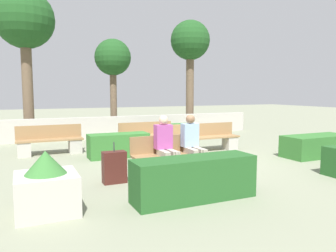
{
  "coord_description": "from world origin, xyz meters",
  "views": [
    {
      "loc": [
        -4.13,
        -7.91,
        1.87
      ],
      "look_at": [
        -0.32,
        0.5,
        0.9
      ],
      "focal_mm": 35.0,
      "sensor_mm": 36.0,
      "label": 1
    }
  ],
  "objects_px": {
    "bench_right_side": "(50,143)",
    "person_seated_woman": "(192,141)",
    "suitcase": "(114,167)",
    "bench_front": "(170,159)",
    "tree_center_left": "(113,60)",
    "planter_corner_left": "(47,187)",
    "bench_left_side": "(148,139)",
    "tree_center_right": "(190,44)",
    "bench_back": "(206,140)",
    "tree_leftmost": "(25,23)",
    "person_seated_man": "(166,143)"
  },
  "relations": [
    {
      "from": "planter_corner_left",
      "to": "tree_center_right",
      "type": "relative_size",
      "value": 0.19
    },
    {
      "from": "bench_right_side",
      "to": "bench_left_side",
      "type": "bearing_deg",
      "value": -3.19
    },
    {
      "from": "bench_back",
      "to": "bench_right_side",
      "type": "bearing_deg",
      "value": 158.12
    },
    {
      "from": "bench_right_side",
      "to": "suitcase",
      "type": "distance_m",
      "value": 3.89
    },
    {
      "from": "tree_center_right",
      "to": "person_seated_woman",
      "type": "bearing_deg",
      "value": -117.72
    },
    {
      "from": "bench_back",
      "to": "person_seated_man",
      "type": "height_order",
      "value": "person_seated_man"
    },
    {
      "from": "bench_back",
      "to": "suitcase",
      "type": "xyz_separation_m",
      "value": [
        -3.59,
        -2.32,
        -0.02
      ]
    },
    {
      "from": "bench_back",
      "to": "suitcase",
      "type": "distance_m",
      "value": 4.27
    },
    {
      "from": "bench_right_side",
      "to": "person_seated_woman",
      "type": "distance_m",
      "value": 4.66
    },
    {
      "from": "person_seated_man",
      "to": "tree_leftmost",
      "type": "bearing_deg",
      "value": 108.19
    },
    {
      "from": "bench_right_side",
      "to": "person_seated_man",
      "type": "distance_m",
      "value": 4.28
    },
    {
      "from": "bench_right_side",
      "to": "person_seated_woman",
      "type": "relative_size",
      "value": 1.41
    },
    {
      "from": "person_seated_woman",
      "to": "tree_leftmost",
      "type": "height_order",
      "value": "tree_leftmost"
    },
    {
      "from": "bench_front",
      "to": "tree_center_left",
      "type": "xyz_separation_m",
      "value": [
        0.71,
        7.48,
        2.91
      ]
    },
    {
      "from": "bench_back",
      "to": "person_seated_woman",
      "type": "xyz_separation_m",
      "value": [
        -1.73,
        -2.25,
        0.4
      ]
    },
    {
      "from": "person_seated_woman",
      "to": "bench_left_side",
      "type": "bearing_deg",
      "value": 86.63
    },
    {
      "from": "bench_back",
      "to": "suitcase",
      "type": "relative_size",
      "value": 2.56
    },
    {
      "from": "bench_back",
      "to": "planter_corner_left",
      "type": "distance_m",
      "value": 6.1
    },
    {
      "from": "suitcase",
      "to": "tree_center_right",
      "type": "relative_size",
      "value": 0.16
    },
    {
      "from": "bench_right_side",
      "to": "tree_center_right",
      "type": "xyz_separation_m",
      "value": [
        6.65,
        3.64,
        3.76
      ]
    },
    {
      "from": "bench_front",
      "to": "person_seated_woman",
      "type": "relative_size",
      "value": 1.3
    },
    {
      "from": "bench_front",
      "to": "bench_left_side",
      "type": "relative_size",
      "value": 0.95
    },
    {
      "from": "person_seated_woman",
      "to": "suitcase",
      "type": "relative_size",
      "value": 1.58
    },
    {
      "from": "bench_front",
      "to": "person_seated_woman",
      "type": "distance_m",
      "value": 0.67
    },
    {
      "from": "bench_back",
      "to": "bench_left_side",
      "type": "bearing_deg",
      "value": 138.37
    },
    {
      "from": "bench_back",
      "to": "tree_center_left",
      "type": "relative_size",
      "value": 0.53
    },
    {
      "from": "planter_corner_left",
      "to": "tree_leftmost",
      "type": "bearing_deg",
      "value": 90.02
    },
    {
      "from": "bench_left_side",
      "to": "tree_center_left",
      "type": "bearing_deg",
      "value": 96.25
    },
    {
      "from": "tree_center_left",
      "to": "tree_center_right",
      "type": "xyz_separation_m",
      "value": [
        3.66,
        -0.28,
        0.85
      ]
    },
    {
      "from": "bench_front",
      "to": "bench_right_side",
      "type": "height_order",
      "value": "same"
    },
    {
      "from": "bench_right_side",
      "to": "bench_back",
      "type": "xyz_separation_m",
      "value": [
        4.52,
        -1.45,
        0.01
      ]
    },
    {
      "from": "bench_front",
      "to": "tree_center_right",
      "type": "height_order",
      "value": "tree_center_right"
    },
    {
      "from": "tree_leftmost",
      "to": "tree_center_left",
      "type": "xyz_separation_m",
      "value": [
        3.46,
        -0.23,
        -1.33
      ]
    },
    {
      "from": "person_seated_man",
      "to": "person_seated_woman",
      "type": "bearing_deg",
      "value": 0.02
    },
    {
      "from": "bench_left_side",
      "to": "bench_back",
      "type": "xyz_separation_m",
      "value": [
        1.53,
        -1.17,
        0.01
      ]
    },
    {
      "from": "bench_right_side",
      "to": "bench_back",
      "type": "relative_size",
      "value": 0.87
    },
    {
      "from": "bench_back",
      "to": "tree_center_left",
      "type": "xyz_separation_m",
      "value": [
        -1.53,
        5.37,
        2.89
      ]
    },
    {
      "from": "bench_front",
      "to": "planter_corner_left",
      "type": "relative_size",
      "value": 1.8
    },
    {
      "from": "bench_left_side",
      "to": "bench_front",
      "type": "bearing_deg",
      "value": -96.0
    },
    {
      "from": "tree_leftmost",
      "to": "tree_center_right",
      "type": "bearing_deg",
      "value": -4.11
    },
    {
      "from": "bench_left_side",
      "to": "tree_leftmost",
      "type": "height_order",
      "value": "tree_leftmost"
    },
    {
      "from": "bench_right_side",
      "to": "suitcase",
      "type": "xyz_separation_m",
      "value": [
        0.94,
        -3.78,
        -0.01
      ]
    },
    {
      "from": "bench_back",
      "to": "tree_leftmost",
      "type": "distance_m",
      "value": 8.61
    },
    {
      "from": "bench_left_side",
      "to": "person_seated_man",
      "type": "xyz_separation_m",
      "value": [
        -0.88,
        -3.42,
        0.41
      ]
    },
    {
      "from": "tree_center_right",
      "to": "bench_front",
      "type": "bearing_deg",
      "value": -121.23
    },
    {
      "from": "bench_right_side",
      "to": "bench_back",
      "type": "distance_m",
      "value": 4.75
    },
    {
      "from": "bench_left_side",
      "to": "planter_corner_left",
      "type": "height_order",
      "value": "planter_corner_left"
    },
    {
      "from": "bench_right_side",
      "to": "tree_leftmost",
      "type": "height_order",
      "value": "tree_leftmost"
    },
    {
      "from": "bench_back",
      "to": "tree_center_left",
      "type": "distance_m",
      "value": 6.29
    },
    {
      "from": "planter_corner_left",
      "to": "suitcase",
      "type": "distance_m",
      "value": 1.84
    }
  ]
}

